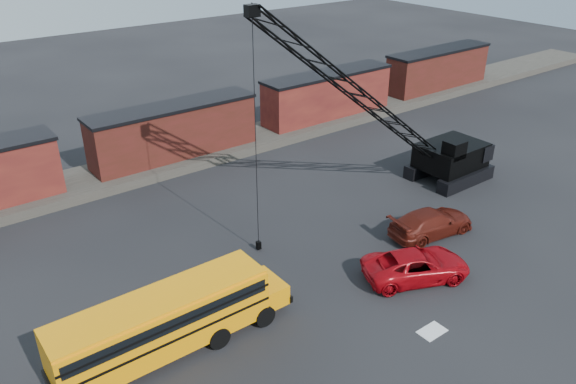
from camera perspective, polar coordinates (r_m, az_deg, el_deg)
name	(u,v)px	position (r m, az deg, el deg)	size (l,w,h in m)	color
ground	(367,295)	(30.83, 8.05, -10.33)	(160.00, 160.00, 0.00)	black
gravel_berm	(177,159)	(46.49, -11.21, 3.36)	(120.00, 5.00, 0.70)	#4C473E
boxcar_mid	(174,131)	(45.60, -11.48, 6.14)	(13.70, 3.10, 4.17)	#4A1815
boxcar_east_near	(327,94)	(53.97, 4.03, 9.86)	(13.70, 3.10, 4.17)	#451313
boxcar_east_far	(438,68)	(65.25, 14.99, 12.04)	(13.70, 3.10, 4.17)	#4A1815
snow_patch	(432,331)	(29.15, 14.42, -13.54)	(1.40, 0.90, 0.02)	silver
school_bus	(169,320)	(26.72, -11.98, -12.56)	(11.65, 2.65, 3.19)	orange
red_pickup	(416,265)	(32.13, 12.89, -7.28)	(2.75, 5.97, 1.66)	#A6080F
maroon_suv	(431,222)	(36.48, 14.36, -3.01)	(2.36, 5.80, 1.68)	#4F150E
crawler_crane	(380,109)	(36.72, 9.28, 8.29)	(20.63, 4.20, 14.49)	black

